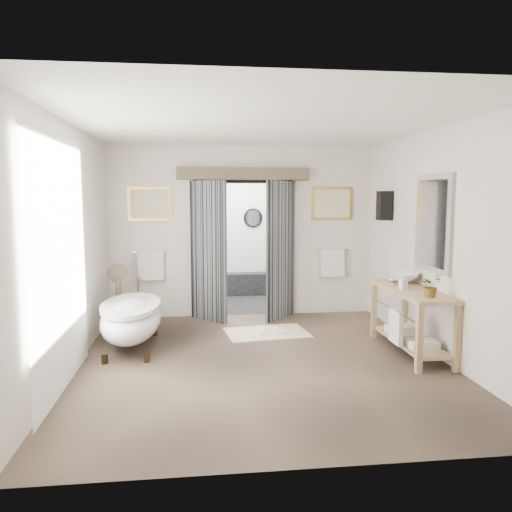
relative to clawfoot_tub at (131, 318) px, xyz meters
name	(u,v)px	position (x,y,z in m)	size (l,w,h in m)	color
ground_plane	(262,361)	(1.67, -0.74, -0.41)	(5.00, 5.00, 0.00)	brown
room_shell	(260,212)	(1.63, -0.87, 1.44)	(4.52, 5.02, 2.91)	beige
shower_room	(236,253)	(1.67, 3.25, 0.49)	(2.22, 2.01, 2.51)	black
back_wall_dressing	(244,225)	(1.67, 1.57, 1.15)	(3.82, 0.70, 2.52)	black
clawfoot_tub	(131,318)	(0.00, 0.00, 0.00)	(0.77, 1.73, 0.85)	#302115
vanity	(410,315)	(3.62, -0.66, 0.09)	(0.57, 1.60, 0.85)	tan
pedestal_mirror	(119,302)	(-0.31, 0.94, 0.03)	(0.31, 0.20, 1.04)	#4D4034
rug	(267,333)	(1.91, 0.53, -0.41)	(1.20, 0.80, 0.01)	beige
slippers	(270,331)	(1.96, 0.52, -0.37)	(0.42, 0.30, 0.05)	silver
basin	(403,278)	(3.69, -0.24, 0.51)	(0.45, 0.45, 0.16)	white
plant	(430,286)	(3.63, -1.16, 0.58)	(0.25, 0.22, 0.28)	gray
soap_bottle_a	(403,282)	(3.51, -0.65, 0.53)	(0.09, 0.09, 0.19)	gray
soap_bottle_b	(393,276)	(3.63, -0.04, 0.52)	(0.13, 0.13, 0.16)	gray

